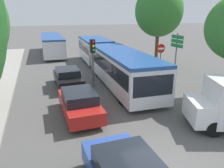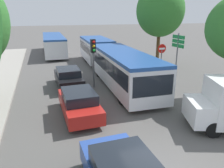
# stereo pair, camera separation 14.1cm
# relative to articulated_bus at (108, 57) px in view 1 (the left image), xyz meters

# --- Properties ---
(articulated_bus) EXTENTS (3.23, 17.16, 2.54)m
(articulated_bus) POSITION_rel_articulated_bus_xyz_m (0.00, 0.00, 0.00)
(articulated_bus) COLOR silver
(articulated_bus) RESTS_ON ground
(city_bus_rear) EXTENTS (2.70, 11.16, 2.39)m
(city_bus_rear) POSITION_rel_articulated_bus_xyz_m (-3.85, 11.97, -0.08)
(city_bus_rear) COLOR silver
(city_bus_rear) RESTS_ON ground
(queued_car_red) EXTENTS (1.74, 3.97, 1.37)m
(queued_car_red) POSITION_rel_articulated_bus_xyz_m (-3.97, -7.42, -0.77)
(queued_car_red) COLOR #B21E19
(queued_car_red) RESTS_ON ground
(queued_car_black) EXTENTS (1.72, 3.94, 1.36)m
(queued_car_black) POSITION_rel_articulated_bus_xyz_m (-3.87, -2.43, -0.77)
(queued_car_black) COLOR black
(queued_car_black) RESTS_ON ground
(traffic_light) EXTENTS (0.35, 0.38, 3.40)m
(traffic_light) POSITION_rel_articulated_bus_xyz_m (-2.14, -3.11, 1.04)
(traffic_light) COLOR #56595E
(traffic_light) RESTS_ON ground
(no_entry_sign) EXTENTS (0.70, 0.08, 2.82)m
(no_entry_sign) POSITION_rel_articulated_bus_xyz_m (3.39, -2.86, 0.41)
(no_entry_sign) COLOR #56595E
(no_entry_sign) RESTS_ON ground
(direction_sign_post) EXTENTS (0.17, 1.40, 3.60)m
(direction_sign_post) POSITION_rel_articulated_bus_xyz_m (4.88, -2.75, 1.10)
(direction_sign_post) COLOR #56595E
(direction_sign_post) RESTS_ON ground
(tree_right_mid) EXTENTS (4.54, 4.54, 7.77)m
(tree_right_mid) POSITION_rel_articulated_bus_xyz_m (5.57, 1.49, 3.73)
(tree_right_mid) COLOR #51381E
(tree_right_mid) RESTS_ON ground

